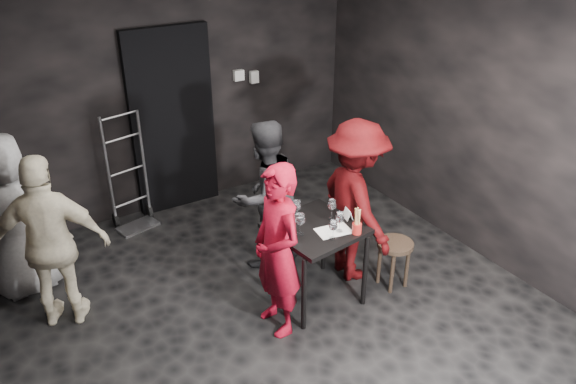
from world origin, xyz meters
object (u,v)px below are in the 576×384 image
server_red (277,251)px  bystander_cream (52,241)px  man_maroon (356,198)px  wine_bottle (281,220)px  bystander_grey (14,215)px  woman_black (264,195)px  tasting_table (316,236)px  breadstick_cup (357,221)px  hand_truck (133,206)px  stool (394,252)px

server_red → bystander_cream: 1.84m
man_maroon → wine_bottle: 0.84m
server_red → bystander_grey: 2.39m
woman_black → bystander_grey: bystander_grey is taller
woman_black → man_maroon: man_maroon is taller
tasting_table → server_red: server_red is taller
bystander_grey → breadstick_cup: (2.45, -1.74, 0.06)m
man_maroon → breadstick_cup: (-0.29, -0.39, 0.04)m
wine_bottle → bystander_grey: bearing=143.5°
server_red → breadstick_cup: bearing=81.7°
man_maroon → bystander_cream: bearing=81.0°
hand_truck → stool: bearing=-67.0°
hand_truck → stool: (1.74, -2.35, 0.14)m
woman_black → bystander_cream: size_ratio=0.92×
hand_truck → stool: hand_truck is taller
woman_black → server_red: bearing=54.0°
stool → bystander_grey: bearing=149.8°
hand_truck → man_maroon: man_maroon is taller
bystander_cream → breadstick_cup: 2.51m
stool → bystander_grey: size_ratio=0.29×
stool → breadstick_cup: bearing=-176.1°
woman_black → bystander_cream: bearing=-16.0°
tasting_table → bystander_cream: size_ratio=0.46×
tasting_table → server_red: size_ratio=0.49×
tasting_table → wine_bottle: 0.39m
woman_black → breadstick_cup: 1.07m
tasting_table → bystander_grey: size_ratio=0.47×
server_red → breadstick_cup: (0.72, -0.10, 0.11)m
server_red → bystander_cream: (-1.53, 1.02, 0.05)m
stool → bystander_cream: bystander_cream is taller
wine_bottle → stool: bearing=-16.1°
wine_bottle → man_maroon: bearing=4.0°
stool → man_maroon: bearing=120.0°
tasting_table → stool: (0.73, -0.24, -0.28)m
bystander_cream → wine_bottle: bearing=-179.8°
bystander_grey → breadstick_cup: size_ratio=6.26×
server_red → bystander_cream: bearing=-124.0°
bystander_cream → woman_black: bearing=-158.1°
bystander_grey → wine_bottle: 2.37m
tasting_table → bystander_grey: 2.67m
wine_bottle → breadstick_cup: (0.55, -0.33, -0.02)m
woman_black → bystander_cream: 1.92m
tasting_table → woman_black: (-0.10, 0.75, 0.09)m
server_red → bystander_grey: size_ratio=0.95×
man_maroon → tasting_table: bearing=110.3°
tasting_table → woman_black: size_ratio=0.50×
server_red → bystander_grey: bystander_grey is taller
server_red → man_maroon: 1.05m
server_red → breadstick_cup: server_red is taller
man_maroon → woman_black: bearing=51.8°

